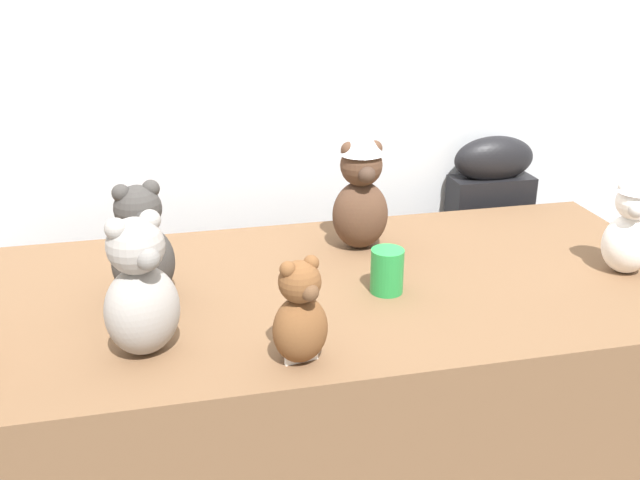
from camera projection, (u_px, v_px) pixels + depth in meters
wall_back at (272, 31)px, 2.13m from camera, size 7.00×0.08×2.60m
display_table at (320, 411)px, 1.87m from camera, size 1.91×0.85×0.76m
instrument_case at (483, 267)px, 2.48m from camera, size 0.28×0.12×0.96m
teddy_bear_cocoa at (361, 190)px, 1.89m from camera, size 0.16×0.14×0.34m
teddy_bear_chestnut at (300, 314)px, 1.37m from camera, size 0.14×0.13×0.22m
teddy_bear_ash at (141, 290)px, 1.39m from camera, size 0.20×0.19×0.30m
teddy_bear_charcoal at (142, 246)px, 1.61m from camera, size 0.18×0.16×0.29m
teddy_bear_snow at (631, 223)px, 1.75m from camera, size 0.16×0.16×0.28m
party_cup_green at (387, 271)px, 1.67m from camera, size 0.08×0.08×0.11m
name_card_front_left at (301, 351)px, 1.39m from camera, size 0.07×0.02×0.05m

